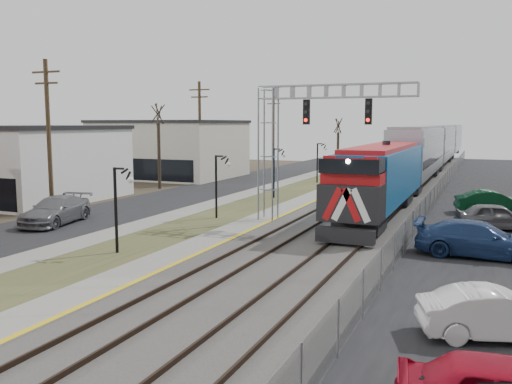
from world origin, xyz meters
The scene contains 19 objects.
street_west centered at (-11.50, 35.00, 0.02)m, with size 7.00×120.00×0.04m, color black.
sidewalk centered at (-7.00, 35.00, 0.04)m, with size 2.00×120.00×0.08m, color gray.
grass_median centered at (-4.00, 35.00, 0.03)m, with size 4.00×120.00×0.06m, color #3F4726.
platform centered at (-1.00, 35.00, 0.12)m, with size 2.00×120.00×0.24m, color gray.
ballast_bed centered at (4.00, 35.00, 0.10)m, with size 8.00×120.00×0.20m, color #595651.
platform_edge centered at (-0.12, 35.00, 0.24)m, with size 0.24×120.00×0.01m, color gold.
track_near centered at (2.00, 35.00, 0.28)m, with size 1.58×120.00×0.15m.
track_far centered at (5.50, 35.00, 0.28)m, with size 1.58×120.00×0.15m.
train centered at (5.50, 67.22, 2.92)m, with size 3.00×85.85×5.33m.
signal_gantry centered at (1.22, 27.99, 5.59)m, with size 9.00×1.07×8.15m.
lampposts centered at (-4.00, 18.29, 2.00)m, with size 0.14×62.14×4.00m.
utility_poles centered at (-14.50, 25.00, 5.00)m, with size 0.28×80.28×10.00m.
fence centered at (8.20, 35.00, 0.80)m, with size 0.04×120.00×1.60m, color gray.
bare_trees centered at (-12.66, 38.91, 2.70)m, with size 12.30×42.30×5.95m.
car_lot_b centered at (11.96, 13.93, 0.70)m, with size 1.49×4.26×1.40m, color white.
car_lot_d centered at (11.34, 23.75, 0.80)m, with size 2.24×5.51×1.60m, color navy.
car_lot_e centered at (12.16, 30.84, 0.75)m, with size 1.77×4.39×1.49m, color slate.
car_lot_f centered at (11.99, 36.59, 0.76)m, with size 1.61×4.63×1.53m, color #0C3C1F.
car_street_b centered at (-11.92, 22.59, 0.80)m, with size 2.25×5.52×1.60m, color slate.
Camera 1 is at (11.44, -1.95, 5.99)m, focal length 38.00 mm.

